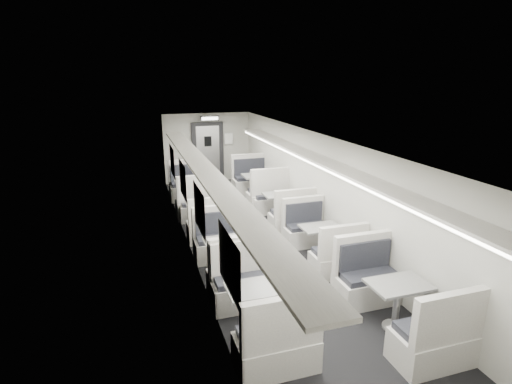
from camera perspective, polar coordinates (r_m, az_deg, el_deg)
room at (r=8.48m, az=0.74°, el=-0.47°), size 3.24×12.24×2.64m
booth_left_a at (r=11.51m, az=-9.08°, el=-0.27°), size 1.10×2.23×1.19m
booth_left_b at (r=9.89m, az=-7.52°, el=-3.24°), size 0.99×2.01×1.08m
booth_left_c at (r=7.63m, az=-4.11°, el=-9.25°), size 1.01×2.04×1.09m
booth_left_d at (r=6.06m, az=0.20°, el=-16.40°), size 1.05×2.13×1.14m
booth_right_a at (r=11.96m, az=0.41°, el=0.65°), size 1.14×2.32×1.24m
booth_right_b at (r=10.34m, az=3.49°, el=-2.15°), size 1.03×2.09×1.12m
booth_right_c at (r=8.39m, az=9.15°, el=-7.04°), size 0.97×1.98×1.06m
booth_right_d at (r=6.49m, az=19.43°, el=-15.01°), size 1.05×2.13×1.14m
passenger at (r=11.31m, az=-7.03°, el=1.11°), size 0.52×0.35×1.40m
window_a at (r=11.39m, az=-11.86°, el=4.35°), size 0.02×1.18×0.84m
window_b at (r=9.26m, az=-10.40°, el=1.68°), size 0.02×1.18×0.84m
window_c at (r=7.17m, az=-8.07°, el=-2.57°), size 0.02×1.18×0.84m
window_d at (r=5.18m, az=-3.84°, el=-10.18°), size 0.02×1.18×0.84m
luggage_rack_left at (r=7.72m, az=-7.34°, el=3.20°), size 0.46×10.40×0.09m
luggage_rack_right at (r=8.50m, az=9.41°, el=4.34°), size 0.46×10.40×0.09m
vestibule_door at (r=14.12m, az=-6.88°, el=5.59°), size 1.10×0.13×2.10m
exit_sign at (r=13.47m, az=-6.65°, el=10.42°), size 0.62×0.12×0.16m
wall_notice at (r=14.19m, az=-3.93°, el=7.61°), size 0.32×0.02×0.40m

